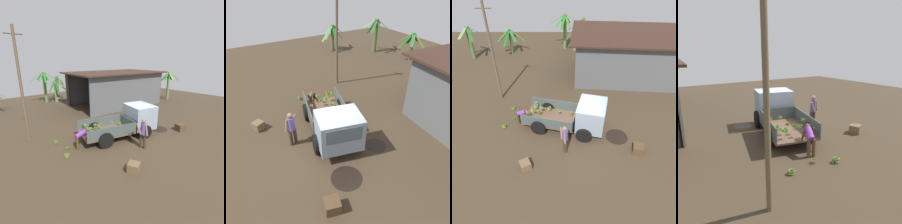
{
  "view_description": "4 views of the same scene",
  "coord_description": "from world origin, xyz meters",
  "views": [
    {
      "loc": [
        -8.06,
        -7.04,
        4.79
      ],
      "look_at": [
        -0.89,
        1.27,
        1.45
      ],
      "focal_mm": 28.0,
      "sensor_mm": 36.0,
      "label": 1
    },
    {
      "loc": [
        6.77,
        -3.67,
        7.02
      ],
      "look_at": [
        -0.68,
        0.76,
        1.22
      ],
      "focal_mm": 35.0,
      "sensor_mm": 36.0,
      "label": 2
    },
    {
      "loc": [
        -1.06,
        -9.5,
        9.0
      ],
      "look_at": [
        -1.06,
        0.5,
        1.1
      ],
      "focal_mm": 35.0,
      "sensor_mm": 36.0,
      "label": 3
    },
    {
      "loc": [
        -9.89,
        5.74,
        3.99
      ],
      "look_at": [
        -1.95,
        0.6,
        1.34
      ],
      "focal_mm": 35.0,
      "sensor_mm": 36.0,
      "label": 4
    }
  ],
  "objects": [
    {
      "name": "mud_patch_0",
      "position": [
        1.08,
        1.76,
        0.0
      ],
      "size": [
        0.99,
        0.99,
        0.01
      ],
      "primitive_type": "cylinder",
      "color": "black",
      "rests_on": "ground"
    },
    {
      "name": "utility_pole",
      "position": [
        -5.58,
        3.58,
        3.32
      ],
      "size": [
        0.91,
        0.15,
        6.48
      ],
      "color": "brown",
      "rests_on": "ground"
    },
    {
      "name": "wooden_crate_0",
      "position": [
        -3.0,
        -2.64,
        0.21
      ],
      "size": [
        0.68,
        0.68,
        0.42
      ],
      "primitive_type": "cube",
      "rotation": [
        0.0,
        0.0,
        0.48
      ],
      "color": "brown",
      "rests_on": "ground"
    },
    {
      "name": "person_worker_loading",
      "position": [
        -3.6,
        0.75,
        0.7
      ],
      "size": [
        0.79,
        0.7,
        1.15
      ],
      "rotation": [
        0.0,
        0.0,
        -0.36
      ],
      "color": "#4D3820",
      "rests_on": "ground"
    },
    {
      "name": "person_foreground_visitor",
      "position": [
        -1.02,
        -1.49,
        0.95
      ],
      "size": [
        0.48,
        0.68,
        1.72
      ],
      "rotation": [
        0.0,
        0.0,
        3.38
      ],
      "color": "#392E24",
      "rests_on": "ground"
    },
    {
      "name": "mud_patch_1",
      "position": [
        2.0,
        -0.44,
        0.0
      ],
      "size": [
        1.27,
        1.27,
        0.01
      ],
      "primitive_type": "cylinder",
      "color": "black",
      "rests_on": "ground"
    },
    {
      "name": "banana_bunch_on_ground_1",
      "position": [
        -4.47,
        2.18,
        0.11
      ],
      "size": [
        0.26,
        0.27,
        0.2
      ],
      "color": "brown",
      "rests_on": "ground"
    },
    {
      "name": "cargo_truck",
      "position": [
        0.02,
        0.23,
        1.03
      ],
      "size": [
        5.05,
        3.01,
        1.94
      ],
      "rotation": [
        0.0,
        0.0,
        -0.25
      ],
      "color": "brown",
      "rests_on": "ground"
    },
    {
      "name": "banana_bunch_on_ground_2",
      "position": [
        -4.28,
        1.07,
        0.11
      ],
      "size": [
        0.22,
        0.22,
        0.19
      ],
      "color": "#4B4431",
      "rests_on": "ground"
    },
    {
      "name": "ground",
      "position": [
        0.0,
        0.0,
        0.0
      ],
      "size": [
        36.0,
        36.0,
        0.0
      ],
      "primitive_type": "plane",
      "color": "#413324"
    },
    {
      "name": "wooden_crate_1",
      "position": [
        2.89,
        -1.59,
        0.24
      ],
      "size": [
        0.66,
        0.66,
        0.47
      ],
      "primitive_type": "cube",
      "rotation": [
        0.0,
        0.0,
        4.45
      ],
      "color": "#4E3922",
      "rests_on": "ground"
    },
    {
      "name": "banana_bunch_on_ground_0",
      "position": [
        -4.71,
        0.37,
        0.13
      ],
      "size": [
        0.29,
        0.3,
        0.23
      ],
      "color": "brown",
      "rests_on": "ground"
    }
  ]
}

